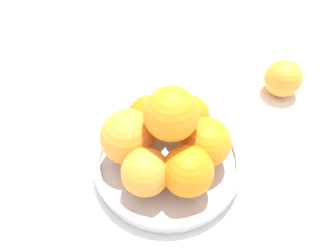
% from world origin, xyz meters
% --- Properties ---
extents(ground_plane, '(4.00, 4.00, 0.00)m').
position_xyz_m(ground_plane, '(0.00, 0.00, 0.00)').
color(ground_plane, white).
extents(fruit_bowl, '(0.23, 0.23, 0.03)m').
position_xyz_m(fruit_bowl, '(0.00, 0.00, 0.02)').
color(fruit_bowl, silver).
rests_on(fruit_bowl, ground_plane).
extents(orange_pile, '(0.18, 0.19, 0.13)m').
position_xyz_m(orange_pile, '(-0.00, 0.00, 0.08)').
color(orange_pile, orange).
rests_on(orange_pile, fruit_bowl).
extents(stray_orange, '(0.07, 0.07, 0.07)m').
position_xyz_m(stray_orange, '(-0.03, -0.28, 0.04)').
color(stray_orange, orange).
rests_on(stray_orange, ground_plane).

